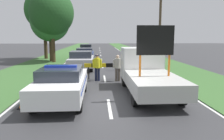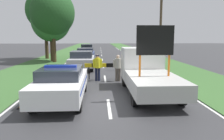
% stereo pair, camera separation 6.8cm
% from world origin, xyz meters
% --- Properties ---
extents(ground_plane, '(160.00, 160.00, 0.00)m').
position_xyz_m(ground_plane, '(0.00, 0.00, 0.00)').
color(ground_plane, '#333335').
extents(lane_markings, '(7.75, 61.87, 0.01)m').
position_xyz_m(lane_markings, '(0.00, 16.85, 0.00)').
color(lane_markings, silver).
rests_on(lane_markings, ground).
extents(grass_verge_left, '(4.40, 120.00, 0.03)m').
position_xyz_m(grass_verge_left, '(-6.12, 20.00, 0.01)').
color(grass_verge_left, '#38602D').
rests_on(grass_verge_left, ground).
extents(grass_verge_right, '(4.40, 120.00, 0.03)m').
position_xyz_m(grass_verge_right, '(6.12, 20.00, 0.01)').
color(grass_verge_right, '#38602D').
rests_on(grass_verge_right, ground).
extents(police_car, '(1.89, 4.92, 1.55)m').
position_xyz_m(police_car, '(-1.96, 0.51, 0.77)').
color(police_car, white).
rests_on(police_car, ground).
extents(work_truck, '(2.11, 5.56, 3.18)m').
position_xyz_m(work_truck, '(1.96, 1.80, 1.03)').
color(work_truck, white).
rests_on(work_truck, ground).
extents(road_barrier, '(2.76, 0.08, 1.03)m').
position_xyz_m(road_barrier, '(0.08, 5.20, 0.84)').
color(road_barrier, black).
rests_on(road_barrier, ground).
extents(police_officer, '(0.58, 0.37, 1.63)m').
position_xyz_m(police_officer, '(-0.48, 4.67, 0.97)').
color(police_officer, '#191E38').
rests_on(police_officer, ground).
extents(pedestrian_civilian, '(0.58, 0.37, 1.62)m').
position_xyz_m(pedestrian_civilian, '(0.77, 4.49, 0.95)').
color(pedestrian_civilian, brown).
rests_on(pedestrian_civilian, ground).
extents(traffic_cone_near_police, '(0.40, 0.40, 0.56)m').
position_xyz_m(traffic_cone_near_police, '(-3.30, -0.40, 0.27)').
color(traffic_cone_near_police, black).
rests_on(traffic_cone_near_police, ground).
extents(traffic_cone_centre_front, '(0.35, 0.35, 0.49)m').
position_xyz_m(traffic_cone_centre_front, '(1.30, 5.78, 0.24)').
color(traffic_cone_centre_front, black).
rests_on(traffic_cone_centre_front, ground).
extents(queued_car_sedan_silver, '(1.95, 4.65, 1.54)m').
position_xyz_m(queued_car_sedan_silver, '(-1.81, 9.59, 0.81)').
color(queued_car_sedan_silver, '#B2B2B7').
rests_on(queued_car_sedan_silver, ground).
extents(queued_car_hatch_blue, '(1.93, 4.54, 1.45)m').
position_xyz_m(queued_car_hatch_blue, '(-1.90, 16.10, 0.76)').
color(queued_car_hatch_blue, navy).
rests_on(queued_car_hatch_blue, ground).
extents(queued_car_sedan_black, '(1.77, 4.45, 1.64)m').
position_xyz_m(queued_car_sedan_black, '(-2.11, 23.09, 0.84)').
color(queued_car_sedan_black, black).
rests_on(queued_car_sedan_black, ground).
extents(roadside_tree_near_left, '(4.55, 4.55, 7.55)m').
position_xyz_m(roadside_tree_near_left, '(-5.15, 14.86, 5.15)').
color(roadside_tree_near_left, '#42301E').
rests_on(roadside_tree_near_left, ground).
extents(roadside_tree_near_right, '(4.54, 4.54, 8.24)m').
position_xyz_m(roadside_tree_near_right, '(-6.81, 18.63, 5.83)').
color(roadside_tree_near_right, '#42301E').
rests_on(roadside_tree_near_right, ground).
extents(roadside_tree_mid_left, '(4.18, 4.18, 6.57)m').
position_xyz_m(roadside_tree_mid_left, '(-5.52, 15.64, 4.36)').
color(roadside_tree_mid_left, '#42301E').
rests_on(roadside_tree_mid_left, ground).
extents(utility_pole, '(1.20, 0.20, 7.12)m').
position_xyz_m(utility_pole, '(4.64, 9.10, 3.68)').
color(utility_pole, '#473828').
rests_on(utility_pole, ground).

